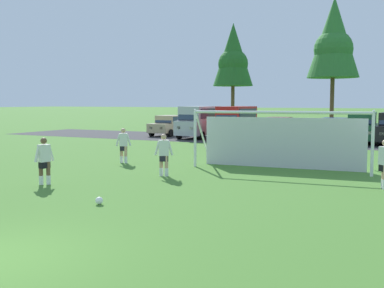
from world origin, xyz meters
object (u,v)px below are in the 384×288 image
Objects in this scene: parked_car_slot_far_left at (169,125)px; player_defender_far at (44,161)px; soccer_ball at (99,201)px; parked_car_slot_right at (362,127)px; parked_car_slot_left at (199,121)px; player_midfield_center at (123,146)px; parked_car_slot_center_left at (236,122)px; parked_car_slot_center_right at (333,130)px; soccer_goal at (281,139)px; parked_car_slot_center at (277,129)px; player_striker_near at (164,155)px.

player_defender_far is at bearing -71.44° from parked_car_slot_far_left.
soccer_ball is 23.99m from parked_car_slot_right.
player_midfield_center is at bearing -78.04° from parked_car_slot_left.
parked_car_slot_left is at bearing 101.96° from player_midfield_center.
player_midfield_center is 15.21m from parked_car_slot_center_left.
player_midfield_center is at bearing -89.55° from parked_car_slot_center_left.
parked_car_slot_center_right is (13.61, -0.07, 0.00)m from parked_car_slot_far_left.
soccer_goal is at bearing -62.13° from parked_car_slot_center_left.
parked_car_slot_center is (-4.16, 14.25, -0.42)m from soccer_goal.
parked_car_slot_far_left is at bearing 118.70° from player_striker_near.
soccer_goal is 4.60× the size of player_striker_near.
parked_car_slot_left is 1.03× the size of parked_car_slot_right.
parked_car_slot_center reaches higher than player_defender_far.
parked_car_slot_center_left reaches higher than parked_car_slot_center.
parked_car_slot_center_right reaches higher than player_striker_near.
soccer_goal reaches higher than parked_car_slot_left.
player_defender_far is (-6.33, -7.39, -0.47)m from soccer_goal.
parked_car_slot_center is (2.17, 21.64, 0.05)m from player_defender_far.
soccer_goal is 16.99m from parked_car_slot_left.
player_defender_far is at bearing -110.47° from parked_car_slot_right.
player_defender_far is 23.32m from parked_car_slot_far_left.
parked_car_slot_left reaches higher than soccer_ball.
parked_car_slot_right reaches higher than parked_car_slot_center_right.
parked_car_slot_center_left is at bearing 101.28° from soccer_ball.
soccer_goal is 1.56× the size of parked_car_slot_center_left.
player_striker_near is 18.03m from parked_car_slot_center_left.
player_defender_far is at bearing -130.58° from soccer_goal.
player_midfield_center is 15.39m from parked_car_slot_left.
parked_car_slot_right is (12.13, 0.96, -0.23)m from parked_car_slot_left.
player_striker_near is at bearing -88.00° from parked_car_slot_center.
player_midfield_center is (-3.58, 2.44, 0.00)m from player_striker_near.
soccer_goal is 7.29m from player_midfield_center.
player_defender_far is 0.35× the size of parked_car_slot_right.
parked_car_slot_far_left and parked_car_slot_center have the same top height.
soccer_goal is at bearing -52.70° from parked_car_slot_left.
parked_car_slot_left is (-6.77, 17.48, 0.52)m from player_striker_near.
soccer_ball is 0.05× the size of parked_car_slot_center_right.
parked_car_slot_center is (-1.47, 23.30, 0.77)m from soccer_ball.
player_midfield_center reaches higher than soccer_ball.
player_midfield_center is 16.05m from parked_car_slot_center.
parked_car_slot_far_left is at bearing 177.25° from parked_car_slot_center.
parked_car_slot_center_right is at bearing 7.79° from parked_car_slot_center_left.
player_striker_near and player_midfield_center have the same top height.
parked_car_slot_far_left is (-10.22, 18.68, 0.05)m from player_striker_near.
player_defender_far is at bearing -87.56° from parked_car_slot_center_left.
parked_car_slot_center_right is at bearing 74.30° from player_defender_far.
parked_car_slot_center is 4.04m from parked_car_slot_center_right.
parked_car_slot_center_left is (3.07, 0.15, 0.00)m from parked_car_slot_left.
parked_car_slot_center_left reaches higher than parked_car_slot_right.
parked_car_slot_left reaches higher than parked_car_slot_right.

